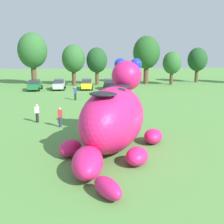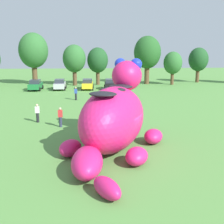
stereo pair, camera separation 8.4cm
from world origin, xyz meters
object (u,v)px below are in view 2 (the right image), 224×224
Objects in this scene: giant_inflatable_creature at (113,118)px; spectator_by_cars at (60,117)px; spectator_mid_field at (76,94)px; spectator_wandering at (37,113)px; car_green at (36,85)px; car_black at (110,84)px; spectator_far_side at (101,112)px; spectator_near_inflatable at (132,121)px; car_yellow at (88,84)px; car_silver at (60,84)px.

spectator_by_cars is at bearing 125.08° from giant_inflatable_creature.
spectator_mid_field and spectator_by_cars have the same top height.
car_green is at bearing 101.04° from spectator_wandering.
giant_inflatable_creature is 6.94× the size of spectator_by_cars.
giant_inflatable_creature is at bearing -49.99° from spectator_wandering.
car_black is at bearing 62.08° from spectator_mid_field.
spectator_mid_field is 1.00× the size of spectator_far_side.
car_black is 2.42× the size of spectator_far_side.
spectator_wandering is (-2.26, 1.74, 0.00)m from spectator_by_cars.
spectator_near_inflatable is 15.68m from spectator_mid_field.
spectator_wandering is 1.00× the size of spectator_far_side.
car_yellow is (-2.04, 28.80, -1.31)m from giant_inflatable_creature.
car_green reaches higher than spectator_mid_field.
spectator_near_inflatable is 1.00× the size of spectator_mid_field.
car_black is 10.95m from spectator_mid_field.
spectator_mid_field and spectator_far_side have the same top height.
car_yellow is at bearing 2.34° from car_green.
car_silver is 26.10m from spectator_near_inflatable.
spectator_near_inflatable is at bearing -70.28° from spectator_mid_field.
spectator_near_inflatable is 6.18m from spectator_by_cars.
spectator_wandering is 5.78m from spectator_far_side.
spectator_by_cars is (-5.94, 1.69, 0.00)m from spectator_near_inflatable.
car_yellow is 2.43× the size of spectator_near_inflatable.
spectator_near_inflatable is at bearing -15.89° from spectator_by_cars.
spectator_mid_field is at bearing 75.57° from spectator_wandering.
giant_inflatable_creature is 6.94× the size of spectator_wandering.
giant_inflatable_creature is 28.90m from car_yellow.
car_green and car_black have the same top height.
car_silver is (-6.60, 28.88, -1.31)m from giant_inflatable_creature.
spectator_near_inflatable and spectator_wandering have the same top height.
car_black is 2.42× the size of spectator_mid_field.
car_yellow is (8.40, 0.34, 0.00)m from car_green.
spectator_wandering is at bearing -78.96° from car_green.
spectator_mid_field is (-5.13, -9.68, -0.01)m from car_black.
car_silver is at bearing 179.04° from car_yellow.
spectator_wandering is (-6.38, 7.60, -1.32)m from giant_inflatable_creature.
spectator_near_inflatable is at bearing -71.17° from car_silver.
car_silver is at bearing 96.15° from spectator_by_cars.
spectator_far_side is at bearing -74.21° from car_silver.
spectator_by_cars is 1.00× the size of spectator_far_side.
spectator_near_inflatable is (0.16, -24.43, -0.01)m from car_black.
spectator_by_cars and spectator_far_side have the same top height.
car_silver is 4.56m from car_yellow.
car_silver is 2.41× the size of spectator_mid_field.
car_yellow is 3.71m from car_black.
car_black is at bearing -1.88° from car_silver.
spectator_by_cars is (6.33, -22.59, -0.01)m from car_green.
spectator_mid_field is at bearing 104.25° from spectator_far_side.
spectator_near_inflatable is (1.83, 4.17, -1.32)m from giant_inflatable_creature.
car_green is 2.41× the size of spectator_far_side.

